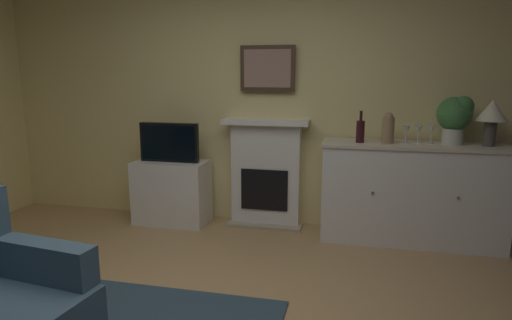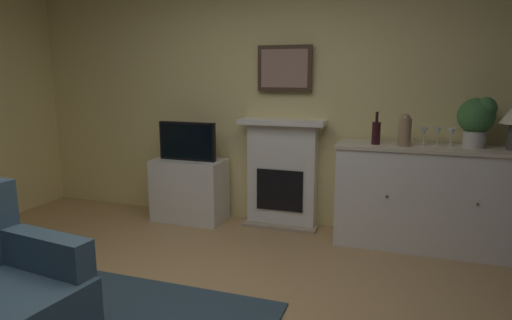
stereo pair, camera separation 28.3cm
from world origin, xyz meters
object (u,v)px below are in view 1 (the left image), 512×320
Objects in this scene: framed_picture at (267,68)px; wine_bottle at (360,131)px; wine_glass_left at (406,130)px; wine_glass_right at (432,130)px; table_lamp at (492,114)px; tv_set at (169,142)px; tv_cabinet at (172,192)px; potted_plant_small at (455,115)px; vase_decorative at (388,128)px; fireplace_unit at (266,173)px; wine_glass_center at (419,130)px; sideboard_cabinet at (411,193)px.

framed_picture reaches higher than wine_bottle.
wine_glass_right is at bearing 6.79° from wine_glass_left.
table_lamp is 3.01m from tv_set.
tv_cabinet is 1.74× the size of potted_plant_small.
wine_glass_left is 0.17m from vase_decorative.
fireplace_unit is 2.75× the size of table_lamp.
framed_picture is 1.61m from tv_cabinet.
framed_picture reaches higher than table_lamp.
wine_glass_center is at bearing 0.36° from tv_cabinet.
table_lamp is (0.61, 0.00, 0.74)m from sideboard_cabinet.
framed_picture is 0.34× the size of sideboard_cabinet.
wine_glass_center is 0.11m from wine_glass_right.
potted_plant_small is at bearing -4.35° from fireplace_unit.
framed_picture reaches higher than sideboard_cabinet.
wine_bottle is at bearing -173.82° from potted_plant_small.
wine_bottle is 1.76× the size of wine_glass_left.
tv_cabinet is (-2.99, 0.02, -0.88)m from table_lamp.
wine_bottle is at bearing 178.22° from vase_decorative.
fireplace_unit is at bearing 166.58° from wine_bottle.
wine_glass_right is (-0.47, 0.02, -0.16)m from table_lamp.
sideboard_cabinet is at bearing -134.84° from wine_glass_center.
potted_plant_small reaches higher than sideboard_cabinet.
wine_glass_center is at bearing 177.05° from table_lamp.
tv_cabinet is at bearing 178.26° from vase_decorative.
framed_picture is at bearing 174.16° from potted_plant_small.
table_lamp is at bearing -9.21° from potted_plant_small.
wine_glass_left is 2.41m from tv_cabinet.
table_lamp is at bearing -6.31° from framed_picture.
tv_cabinet is 0.53m from tv_set.
vase_decorative is (-0.16, -0.04, 0.02)m from wine_glass_left.
wine_glass_left and wine_glass_center have the same top height.
vase_decorative is (-0.85, -0.05, -0.14)m from table_lamp.
wine_glass_right reaches higher than sideboard_cabinet.
wine_glass_left reaches higher than tv_cabinet.
framed_picture is 1.55m from wine_glass_center.
table_lamp is 2.42× the size of wine_glass_center.
wine_bottle is 0.52m from wine_glass_center.
framed_picture is 1.28× the size of potted_plant_small.
potted_plant_small reaches higher than wine_glass_right.
table_lamp reaches higher than wine_glass_left.
vase_decorative is (-0.24, -0.05, 0.60)m from sideboard_cabinet.
framed_picture is (0.00, 0.05, 1.05)m from fireplace_unit.
wine_bottle is 0.62m from wine_glass_right.
fireplace_unit is 6.67× the size of wine_glass_right.
tv_cabinet is at bearing -179.36° from potted_plant_small.
table_lamp reaches higher than tv_cabinet.
framed_picture is 2.06m from table_lamp.
wine_glass_left is 1.00× the size of wine_glass_center.
wine_glass_left is 0.22× the size of tv_cabinet.
vase_decorative is at bearing -168.27° from sideboard_cabinet.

